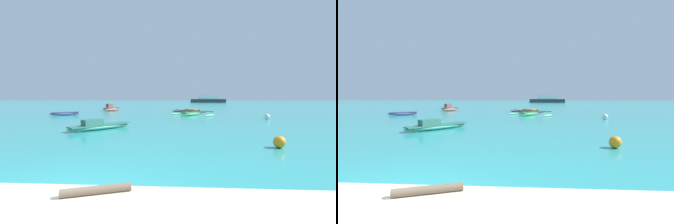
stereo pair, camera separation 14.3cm
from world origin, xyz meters
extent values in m
plane|color=teal|center=(0.00, 0.00, 0.00)|extent=(240.00, 240.00, 0.00)
ellipsoid|color=#6DD280|center=(3.57, 20.23, 0.21)|extent=(2.38, 3.01, 0.41)
cube|color=#498053|center=(3.57, 20.23, 0.37)|extent=(2.21, 2.78, 0.08)
cylinder|color=brown|center=(4.01, 20.84, 0.43)|extent=(3.42, 2.51, 0.07)
cylinder|color=brown|center=(3.13, 19.63, 0.43)|extent=(3.42, 2.51, 0.07)
ellipsoid|color=#6DD280|center=(1.88, 21.46, 0.10)|extent=(1.27, 1.64, 0.20)
ellipsoid|color=#6DD280|center=(5.26, 19.01, 0.10)|extent=(1.27, 1.64, 0.20)
ellipsoid|color=#6E72AC|center=(-9.93, 19.64, 0.17)|extent=(2.91, 2.16, 0.35)
cube|color=#494B6B|center=(-9.93, 19.64, 0.31)|extent=(2.70, 2.01, 0.08)
ellipsoid|color=#724294|center=(3.12, 24.09, 0.15)|extent=(3.49, 1.89, 0.30)
cube|color=#4B315E|center=(3.12, 24.09, 0.26)|extent=(3.22, 1.76, 0.08)
cylinder|color=brown|center=(3.85, 24.36, 0.32)|extent=(1.54, 3.99, 0.07)
cylinder|color=brown|center=(2.39, 23.82, 0.32)|extent=(1.54, 3.99, 0.07)
ellipsoid|color=#724294|center=(2.38, 26.07, 0.10)|extent=(2.27, 1.01, 0.20)
ellipsoid|color=#724294|center=(3.85, 22.11, 0.10)|extent=(2.27, 1.01, 0.20)
ellipsoid|color=#44AC8F|center=(-2.42, 9.66, 0.15)|extent=(3.23, 3.60, 0.30)
cube|color=#326B5B|center=(-2.42, 9.66, 0.26)|extent=(3.00, 3.33, 0.08)
cube|color=#326B5B|center=(-2.75, 9.27, 0.47)|extent=(1.22, 1.28, 0.33)
ellipsoid|color=#CFD762|center=(4.00, 27.53, 0.15)|extent=(2.80, 2.68, 0.30)
cube|color=olive|center=(4.00, 27.53, 0.26)|extent=(2.59, 2.48, 0.08)
ellipsoid|color=#CC6C63|center=(-7.19, 26.94, 0.24)|extent=(2.12, 2.77, 0.48)
cube|color=brown|center=(-7.19, 26.94, 0.44)|extent=(1.97, 2.56, 0.08)
cube|color=brown|center=(-7.38, 26.64, 0.74)|extent=(0.91, 0.98, 0.53)
sphere|color=white|center=(9.93, 16.56, 0.23)|extent=(0.47, 0.47, 0.47)
sphere|color=orange|center=(6.17, 5.26, 0.23)|extent=(0.46, 0.46, 0.46)
cylinder|color=#75604C|center=(0.82, 0.58, 0.20)|extent=(1.27, 0.58, 0.16)
cube|color=#2D333D|center=(11.49, 73.68, 0.59)|extent=(11.71, 2.58, 1.17)
cube|color=white|center=(11.49, 73.68, 1.87)|extent=(6.44, 2.19, 1.41)
camera|label=1|loc=(2.41, -3.46, 1.96)|focal=24.00mm
camera|label=2|loc=(2.56, -3.46, 1.96)|focal=24.00mm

